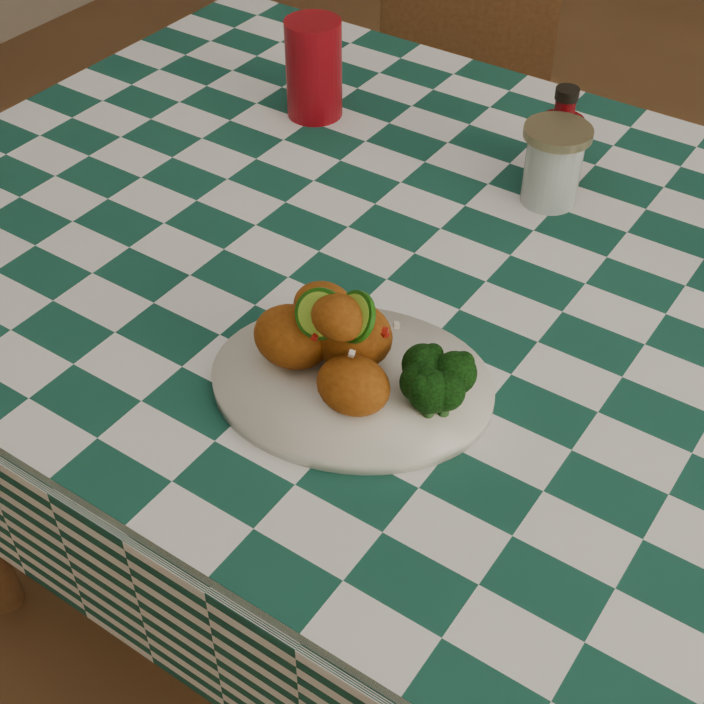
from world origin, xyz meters
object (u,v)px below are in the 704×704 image
Objects in this scene: dining_table at (462,489)px; red_tumbler at (314,69)px; mason_jar at (553,165)px; wooden_chair_left at (452,168)px; plate at (352,384)px; fried_chicken_pile at (345,337)px; ketchup_bottle at (561,132)px.

dining_table is 0.66m from red_tumbler.
mason_jar is at bearing -2.24° from red_tumbler.
red_tumbler is 0.70m from wooden_chair_left.
wooden_chair_left is (-0.03, 0.53, -0.45)m from red_tumbler.
wooden_chair_left is at bearing 112.91° from plate.
fried_chicken_pile reaches higher than dining_table.
mason_jar reaches higher than dining_table.
mason_jar is at bearing 88.42° from plate.
mason_jar is at bearing -75.81° from wooden_chair_left.
red_tumbler is (-0.38, 0.47, 0.00)m from fried_chicken_pile.
ketchup_bottle is at bearing 108.20° from mason_jar.
red_tumbler is at bearing 129.04° from fried_chicken_pile.
red_tumbler is at bearing 152.21° from dining_table.
dining_table is at bearing 83.40° from plate.
dining_table is 15.12× the size of mason_jar.
wooden_chair_left is at bearing 120.96° from dining_table.
fried_chicken_pile is at bearing -89.87° from ketchup_bottle.
dining_table is 0.88m from wooden_chair_left.
red_tumbler reaches higher than dining_table.
dining_table is at bearing -27.79° from red_tumbler.
wooden_chair_left is at bearing 130.69° from ketchup_bottle.
dining_table is at bearing 81.38° from fried_chicken_pile.
wooden_chair_left reaches higher than plate.
red_tumbler is 0.18× the size of wooden_chair_left.
ketchup_bottle is (-0.04, 0.27, 0.46)m from dining_table.
fried_chicken_pile is 0.20× the size of wooden_chair_left.
mason_jar is (0.02, -0.07, -0.01)m from ketchup_bottle.
dining_table is 0.53m from fried_chicken_pile.
fried_chicken_pile reaches higher than mason_jar.
fried_chicken_pile is 1.18m from wooden_chair_left.
wooden_chair_left is (-0.42, 1.00, -0.39)m from plate.
wooden_chair_left is (-0.41, 0.48, -0.45)m from ketchup_bottle.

